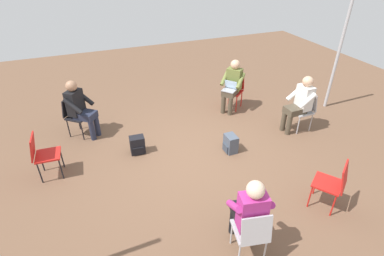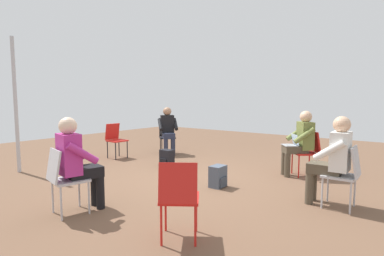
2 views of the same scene
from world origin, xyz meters
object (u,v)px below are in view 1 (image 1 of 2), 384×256
at_px(chair_east, 305,108).
at_px(person_in_black, 80,106).
at_px(chair_south, 252,232).
at_px(person_in_white, 300,101).
at_px(backpack_by_empty_chair, 231,144).
at_px(chair_northeast, 234,88).
at_px(chair_west, 42,153).
at_px(backpack_near_laptop_user, 138,146).
at_px(chair_northwest, 75,114).
at_px(person_in_magenta, 249,210).
at_px(person_with_laptop, 232,83).
at_px(chair_southeast, 334,182).

relative_size(chair_east, person_in_black, 0.69).
xyz_separation_m(chair_south, person_in_white, (2.60, 2.39, 0.20)).
bearing_deg(backpack_by_empty_chair, chair_northeast, 60.03).
relative_size(chair_south, chair_west, 1.00).
bearing_deg(chair_east, backpack_by_empty_chair, 94.92).
relative_size(chair_northeast, backpack_near_laptop_user, 2.36).
xyz_separation_m(backpack_near_laptop_user, backpack_by_empty_chair, (1.72, -0.63, 0.00)).
distance_m(chair_northwest, person_in_magenta, 4.26).
relative_size(person_in_black, backpack_near_laptop_user, 3.44).
distance_m(person_in_black, backpack_by_empty_chair, 3.16).
xyz_separation_m(chair_northwest, person_in_white, (4.46, -1.58, 0.20)).
bearing_deg(chair_northeast, chair_west, 65.50).
xyz_separation_m(chair_east, person_in_black, (-4.50, 1.47, 0.20)).
distance_m(chair_east, person_with_laptop, 1.73).
xyz_separation_m(chair_east, person_in_white, (-0.17, -0.00, 0.20)).
bearing_deg(chair_northwest, chair_east, 111.07).
height_order(chair_south, backpack_by_empty_chair, chair_south).
bearing_deg(chair_south, backpack_near_laptop_user, 118.10).
bearing_deg(chair_east, chair_west, 85.20).
bearing_deg(person_in_white, person_in_magenta, 129.84).
distance_m(person_in_magenta, backpack_near_laptop_user, 2.85).
bearing_deg(chair_northeast, person_in_magenta, 114.53).
bearing_deg(person_with_laptop, chair_east, 177.99).
bearing_deg(backpack_near_laptop_user, chair_northeast, 21.27).
xyz_separation_m(chair_northeast, chair_southeast, (-0.25, -3.54, 0.00)).
bearing_deg(chair_northwest, backpack_near_laptop_user, 82.01).
relative_size(chair_southeast, person_in_white, 0.69).
distance_m(person_in_magenta, person_in_white, 3.39).
bearing_deg(chair_southeast, chair_west, 114.31).
height_order(person_in_magenta, backpack_by_empty_chair, person_in_magenta).
relative_size(backpack_near_laptop_user, backpack_by_empty_chair, 1.00).
bearing_deg(chair_east, person_with_laptop, 36.17).
distance_m(chair_northeast, chair_east, 1.73).
bearing_deg(backpack_near_laptop_user, chair_east, -6.84).
bearing_deg(person_in_white, chair_east, -90.00).
height_order(chair_west, chair_southeast, same).
bearing_deg(person_in_magenta, chair_northeast, 75.58).
height_order(chair_south, backpack_near_laptop_user, chair_south).
xyz_separation_m(person_with_laptop, person_in_black, (-3.46, 0.11, 0.00)).
distance_m(person_in_black, backpack_near_laptop_user, 1.48).
height_order(chair_west, chair_northeast, same).
relative_size(chair_northwest, person_in_magenta, 0.69).
bearing_deg(person_in_magenta, person_in_black, 127.34).
bearing_deg(person_in_magenta, person_in_white, 52.71).
bearing_deg(person_with_laptop, chair_northeast, -90.00).
xyz_separation_m(chair_east, backpack_near_laptop_user, (-3.59, 0.43, -0.34)).
xyz_separation_m(chair_west, person_in_black, (0.72, 1.14, 0.20)).
xyz_separation_m(person_with_laptop, person_in_magenta, (-1.69, -3.60, 0.00)).
bearing_deg(chair_northeast, chair_south, 115.08).
xyz_separation_m(chair_northwest, backpack_by_empty_chair, (2.75, -1.78, -0.34)).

